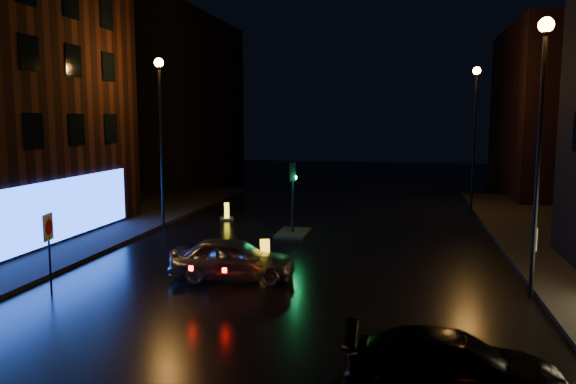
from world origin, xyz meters
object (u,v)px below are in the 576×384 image
object	(u,v)px
bollard_far	(227,216)
road_sign_right	(534,244)
bollard_near	(265,265)
road_sign_left	(48,234)
silver_hatchback	(233,259)
dark_sedan	(453,365)
traffic_signal	(293,224)

from	to	relation	value
bollard_far	road_sign_right	bearing A→B (deg)	-59.12
bollard_near	road_sign_left	size ratio (longest dim) A/B	0.64
silver_hatchback	road_sign_left	distance (m)	5.93
silver_hatchback	dark_sedan	xyz separation A→B (m)	(6.71, -6.93, -0.09)
bollard_near	road_sign_left	world-z (taller)	road_sign_left
bollard_near	bollard_far	distance (m)	10.90
silver_hatchback	traffic_signal	bearing A→B (deg)	-10.20
bollard_far	traffic_signal	bearing A→B (deg)	-56.01
road_sign_left	silver_hatchback	bearing A→B (deg)	15.41
traffic_signal	bollard_far	bearing A→B (deg)	144.34
silver_hatchback	bollard_near	distance (m)	1.41
road_sign_right	road_sign_left	bearing A→B (deg)	11.37
road_sign_right	traffic_signal	bearing A→B (deg)	-39.22
bollard_near	bollard_far	bearing A→B (deg)	94.62
traffic_signal	bollard_near	bearing A→B (deg)	-87.27
traffic_signal	silver_hatchback	distance (m)	7.82
bollard_near	bollard_far	size ratio (longest dim) A/B	1.29
traffic_signal	bollard_far	distance (m)	5.28
dark_sedan	road_sign_left	xyz separation A→B (m)	(-11.91, 4.33, 1.26)
traffic_signal	silver_hatchback	bearing A→B (deg)	-94.06
bollard_near	road_sign_right	distance (m)	8.92
bollard_far	dark_sedan	bearing A→B (deg)	-79.97
traffic_signal	bollard_near	distance (m)	6.81
silver_hatchback	road_sign_left	bearing A→B (deg)	110.50
traffic_signal	road_sign_left	size ratio (longest dim) A/B	1.37
road_sign_right	dark_sedan	bearing A→B (deg)	68.33
bollard_far	road_sign_left	bearing A→B (deg)	-116.55
dark_sedan	bollard_far	world-z (taller)	dark_sedan
dark_sedan	bollard_far	size ratio (longest dim) A/B	3.49
road_sign_right	bollard_near	bearing A→B (deg)	-4.76
dark_sedan	bollard_near	world-z (taller)	dark_sedan
traffic_signal	silver_hatchback	world-z (taller)	traffic_signal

